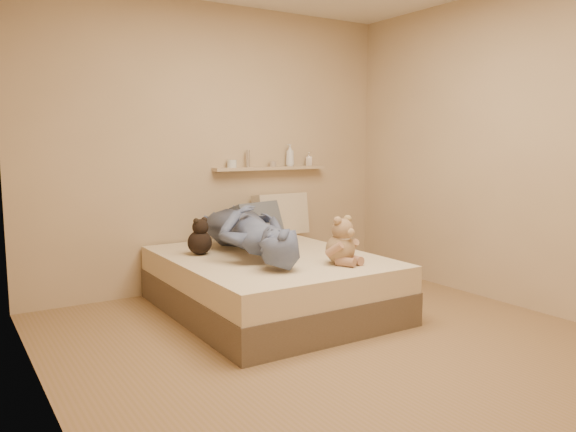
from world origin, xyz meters
TOP-DOWN VIEW (x-y plane):
  - room at (0.00, 0.00)m, footprint 3.80×3.80m
  - bed at (0.00, 0.93)m, footprint 1.50×1.90m
  - game_console at (-0.17, 0.41)m, footprint 0.18×0.10m
  - teddy_bear at (0.30, 0.37)m, footprint 0.29×0.30m
  - dark_plush at (-0.45, 1.26)m, footprint 0.20×0.20m
  - pillow_cream at (0.61, 1.76)m, footprint 0.56×0.23m
  - pillow_grey at (0.28, 1.62)m, footprint 0.55×0.37m
  - person at (-0.11, 1.12)m, footprint 0.87×1.76m
  - wall_shelf at (0.55, 1.84)m, footprint 1.20×0.12m
  - shelf_bottles at (0.64, 1.84)m, footprint 0.95×0.10m

SIDE VIEW (x-z plane):
  - bed at x=0.00m, z-range 0.00..0.45m
  - dark_plush at x=-0.45m, z-range 0.43..0.73m
  - teddy_bear at x=0.30m, z-range 0.42..0.78m
  - game_console at x=-0.17m, z-range 0.57..0.63m
  - pillow_grey at x=0.28m, z-range 0.44..0.80m
  - pillow_cream at x=0.61m, z-range 0.44..0.86m
  - person at x=-0.11m, z-range 0.45..0.85m
  - wall_shelf at x=0.55m, z-range 1.09..1.11m
  - shelf_bottles at x=0.64m, z-range 1.09..1.30m
  - room at x=0.00m, z-range -0.60..3.20m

